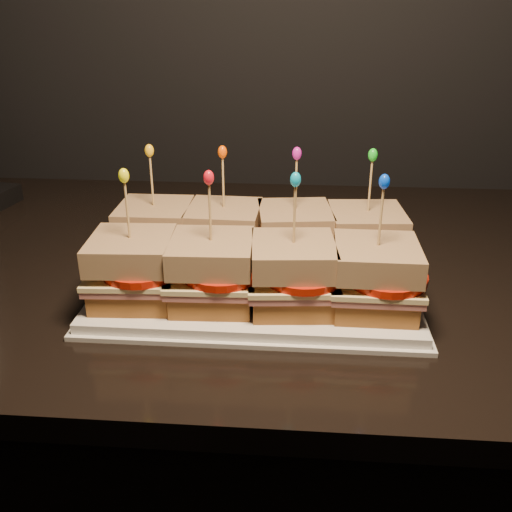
{
  "coord_description": "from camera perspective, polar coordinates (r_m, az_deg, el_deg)",
  "views": [
    {
      "loc": [
        0.25,
        0.85,
        1.28
      ],
      "look_at": [
        0.2,
        1.51,
        0.98
      ],
      "focal_mm": 40.0,
      "sensor_mm": 36.0,
      "label": 1
    }
  ],
  "objects": [
    {
      "name": "cabinet",
      "position": [
        1.16,
        -6.93,
        -21.83
      ],
      "size": [
        2.28,
        0.71,
        0.89
      ],
      "primitive_type": "cube",
      "color": "black",
      "rests_on": "ground"
    },
    {
      "name": "granite_slab",
      "position": [
        0.88,
        -8.42,
        -0.67
      ],
      "size": [
        2.32,
        0.75,
        0.03
      ],
      "primitive_type": "cube",
      "color": "black",
      "rests_on": "cabinet"
    },
    {
      "name": "platter",
      "position": [
        0.75,
        0.0,
        -3.22
      ],
      "size": [
        0.4,
        0.25,
        0.02
      ],
      "primitive_type": "cube",
      "color": "white",
      "rests_on": "granite_slab"
    },
    {
      "name": "platter_rim",
      "position": [
        0.75,
        0.0,
        -3.62
      ],
      "size": [
        0.41,
        0.26,
        0.01
      ],
      "primitive_type": "cube",
      "color": "white",
      "rests_on": "granite_slab"
    },
    {
      "name": "sandwich_0_bread_bot",
      "position": [
        0.81,
        -9.85,
        0.45
      ],
      "size": [
        0.09,
        0.09,
        0.03
      ],
      "primitive_type": "cube",
      "rotation": [
        0.0,
        0.0,
        0.01
      ],
      "color": "brown",
      "rests_on": "platter"
    },
    {
      "name": "sandwich_0_ham",
      "position": [
        0.8,
        -9.94,
        1.56
      ],
      "size": [
        0.1,
        0.1,
        0.01
      ],
      "primitive_type": "cube",
      "rotation": [
        0.0,
        0.0,
        0.01
      ],
      "color": "#BE645B",
      "rests_on": "sandwich_0_bread_bot"
    },
    {
      "name": "sandwich_0_cheese",
      "position": [
        0.8,
        -9.97,
        2.02
      ],
      "size": [
        0.11,
        0.1,
        0.01
      ],
      "primitive_type": "cube",
      "rotation": [
        0.0,
        0.0,
        0.01
      ],
      "color": "#F7E39E",
      "rests_on": "sandwich_0_ham"
    },
    {
      "name": "sandwich_0_tomato",
      "position": [
        0.79,
        -9.27,
        2.34
      ],
      "size": [
        0.09,
        0.09,
        0.01
      ],
      "primitive_type": "cylinder",
      "color": "red",
      "rests_on": "sandwich_0_cheese"
    },
    {
      "name": "sandwich_0_bread_top",
      "position": [
        0.79,
        -10.12,
        3.91
      ],
      "size": [
        0.1,
        0.1,
        0.03
      ],
      "primitive_type": "cube",
      "rotation": [
        0.0,
        0.0,
        0.01
      ],
      "color": "#592B11",
      "rests_on": "sandwich_0_tomato"
    },
    {
      "name": "sandwich_0_pick",
      "position": [
        0.78,
        -10.37,
        7.11
      ],
      "size": [
        0.0,
        0.0,
        0.09
      ],
      "primitive_type": "cylinder",
      "color": "tan",
      "rests_on": "sandwich_0_bread_top"
    },
    {
      "name": "sandwich_0_frill",
      "position": [
        0.76,
        -10.62,
        10.33
      ],
      "size": [
        0.01,
        0.01,
        0.02
      ],
      "primitive_type": "ellipsoid",
      "color": "#F5B012",
      "rests_on": "sandwich_0_pick"
    },
    {
      "name": "sandwich_1_bread_bot",
      "position": [
        0.79,
        -3.13,
        0.24
      ],
      "size": [
        0.1,
        0.1,
        0.03
      ],
      "primitive_type": "cube",
      "rotation": [
        0.0,
        0.0,
        -0.03
      ],
      "color": "brown",
      "rests_on": "platter"
    },
    {
      "name": "sandwich_1_ham",
      "position": [
        0.79,
        -3.15,
        1.37
      ],
      "size": [
        0.11,
        0.1,
        0.01
      ],
      "primitive_type": "cube",
      "rotation": [
        0.0,
        0.0,
        -0.03
      ],
      "color": "#BE645B",
      "rests_on": "sandwich_1_bread_bot"
    },
    {
      "name": "sandwich_1_cheese",
      "position": [
        0.78,
        -3.17,
        1.84
      ],
      "size": [
        0.11,
        0.1,
        0.01
      ],
      "primitive_type": "cube",
      "rotation": [
        0.0,
        0.0,
        -0.03
      ],
      "color": "#F7E39E",
      "rests_on": "sandwich_1_ham"
    },
    {
      "name": "sandwich_1_tomato",
      "position": [
        0.77,
        -2.35,
        2.16
      ],
      "size": [
        0.09,
        0.09,
        0.01
      ],
      "primitive_type": "cylinder",
      "color": "red",
      "rests_on": "sandwich_1_cheese"
    },
    {
      "name": "sandwich_1_bread_top",
      "position": [
        0.77,
        -3.21,
        3.77
      ],
      "size": [
        0.1,
        0.1,
        0.03
      ],
      "primitive_type": "cube",
      "rotation": [
        0.0,
        0.0,
        -0.03
      ],
      "color": "#592B11",
      "rests_on": "sandwich_1_tomato"
    },
    {
      "name": "sandwich_1_pick",
      "position": [
        0.76,
        -3.29,
        7.04
      ],
      "size": [
        0.0,
        0.0,
        0.09
      ],
      "primitive_type": "cylinder",
      "color": "tan",
      "rests_on": "sandwich_1_bread_top"
    },
    {
      "name": "sandwich_1_frill",
      "position": [
        0.75,
        -3.38,
        10.35
      ],
      "size": [
        0.01,
        0.01,
        0.02
      ],
      "primitive_type": "ellipsoid",
      "color": "#FD4D01",
      "rests_on": "sandwich_1_pick"
    },
    {
      "name": "sandwich_2_bread_bot",
      "position": [
        0.79,
        3.8,
        0.02
      ],
      "size": [
        0.1,
        0.1,
        0.03
      ],
      "primitive_type": "cube",
      "rotation": [
        0.0,
        0.0,
        0.13
      ],
      "color": "brown",
      "rests_on": "platter"
    },
    {
      "name": "sandwich_2_ham",
      "position": [
        0.78,
        3.84,
        1.15
      ],
      "size": [
        0.11,
        0.11,
        0.01
      ],
      "primitive_type": "cube",
      "rotation": [
        0.0,
        0.0,
        0.13
      ],
      "color": "#BE645B",
      "rests_on": "sandwich_2_bread_bot"
    },
    {
      "name": "sandwich_2_cheese",
      "position": [
        0.78,
        3.85,
        1.63
      ],
      "size": [
        0.12,
        0.11,
        0.01
      ],
      "primitive_type": "cube",
      "rotation": [
        0.0,
        0.0,
        0.13
      ],
      "color": "#F7E39E",
      "rests_on": "sandwich_2_ham"
    },
    {
      "name": "sandwich_2_tomato",
      "position": [
        0.77,
        4.76,
        1.94
      ],
      "size": [
        0.09,
        0.09,
        0.01
      ],
      "primitive_type": "cylinder",
      "color": "red",
      "rests_on": "sandwich_2_cheese"
    },
    {
      "name": "sandwich_2_bread_top",
      "position": [
        0.77,
        3.91,
        3.57
      ],
      "size": [
        0.11,
        0.11,
        0.03
      ],
      "primitive_type": "cube",
      "rotation": [
        0.0,
        0.0,
        0.13
      ],
      "color": "#592B11",
      "rests_on": "sandwich_2_tomato"
    },
    {
      "name": "sandwich_2_pick",
      "position": [
        0.75,
        4.01,
        6.87
      ],
      "size": [
        0.0,
        0.0,
        0.09
      ],
      "primitive_type": "cylinder",
      "color": "tan",
      "rests_on": "sandwich_2_bread_top"
    },
    {
      "name": "sandwich_2_frill",
      "position": [
        0.74,
        4.11,
        10.2
      ],
      "size": [
        0.01,
        0.01,
        0.02
      ],
      "primitive_type": "ellipsoid",
      "color": "#C51A9F",
      "rests_on": "sandwich_2_pick"
    },
    {
      "name": "sandwich_3_bread_bot",
      "position": [
        0.79,
        10.74,
        -0.21
      ],
      "size": [
        0.1,
        0.1,
        0.03
      ],
      "primitive_type": "cube",
      "rotation": [
        0.0,
        0.0,
        0.08
      ],
      "color": "brown",
      "rests_on": "platter"
    },
    {
      "name": "sandwich_3_ham",
      "position": [
        0.79,
        10.84,
        0.92
      ],
      "size": [
        0.11,
        0.11,
        0.01
      ],
      "primitive_type": "cube",
      "rotation": [
        0.0,
        0.0,
        0.08
      ],
      "color": "#BE645B",
      "rests_on": "sandwich_3_bread_bot"
    },
    {
      "name": "sandwich_3_cheese",
      "position": [
        0.78,
        10.88,
        1.39
      ],
      "size": [
        0.11,
        0.11,
        0.01
      ],
      "primitive_type": "cube",
      "rotation": [
        0.0,
        0.0,
        0.08
      ],
      "color": "#F7E39E",
      "rests_on": "sandwich_3_ham"
    },
    {
      "name": "sandwich_3_tomato",
      "position": [
        0.78,
        11.84,
        1.69
      ],
      "size": [
        0.09,
        0.09,
        0.01
      ],
      "primitive_type": "cylinder",
      "color": "red",
      "rests_on": "sandwich_3_cheese"
    },
    {
      "name": "sandwich_3_bread_top",
      "position": [
        0.77,
        11.04,
        3.32
      ],
      "size": [
        0.1,
        0.1,
        0.03
      ],
      "primitive_type": "cube",
      "rotation": [
        0.0,
        0.0,
        0.08
      ],
      "color": "#592B11",
      "rests_on": "sandwich_3_tomato"
    },
    {
      "name": "sandwich_3_pick",
      "position": [
        0.76,
        11.32,
        6.58
      ],
      "size": [
        0.0,
        0.0,
        0.09
      ],
      "primitive_type": "cylinder",
      "color": "tan",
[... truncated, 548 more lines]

